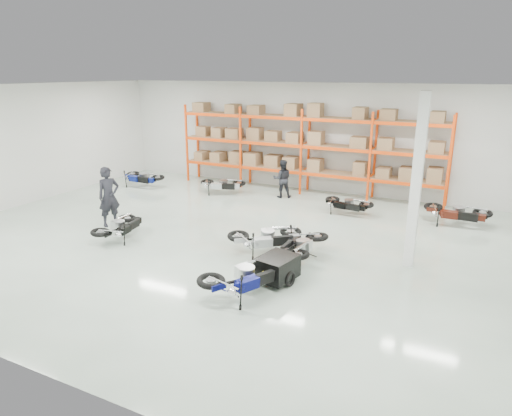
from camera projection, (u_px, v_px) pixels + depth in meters
The scene contains 14 objects.
room at pixel (227, 168), 13.26m from camera, with size 18.00×18.00×18.00m.
pallet_rack at pixel (305, 139), 18.79m from camera, with size 11.28×0.98×3.62m.
structural_column at pixel (416, 183), 11.47m from camera, with size 0.25×0.25×4.50m, color white.
moto_blue_centre at pixel (246, 271), 10.37m from camera, with size 0.85×1.92×1.17m, color #070A4A, non-canonical shape.
moto_silver_left at pixel (267, 233), 12.82m from camera, with size 0.83×1.86×1.14m, color #ACADB3, non-canonical shape.
moto_black_far_left at pixel (120, 223), 13.87m from camera, with size 0.74×1.66×1.02m, color black, non-canonical shape.
moto_touring_right at pixel (301, 241), 12.33m from camera, with size 0.78×1.76×1.08m, color black, non-canonical shape.
trailer at pixel (277, 268), 11.00m from camera, with size 0.93×1.65×0.67m.
moto_back_a at pixel (141, 175), 20.14m from camera, with size 0.79×1.77×1.08m, color navy, non-canonical shape.
moto_back_b at pixel (222, 182), 19.04m from camera, with size 0.74×1.65×1.01m, color #B1B6BB, non-canonical shape.
moto_back_c at pixel (347, 201), 16.32m from camera, with size 0.69×1.56×0.95m, color black, non-canonical shape.
moto_back_d at pixel (457, 209), 15.10m from camera, with size 0.82×1.84×1.13m, color #45160D, non-canonical shape.
person_left at pixel (109, 197), 14.96m from camera, with size 0.72×0.47×1.98m, color black.
person_back at pixel (282, 179), 18.39m from camera, with size 0.75×0.58×1.54m, color black.
Camera 1 is at (6.54, -11.30, 4.95)m, focal length 32.00 mm.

